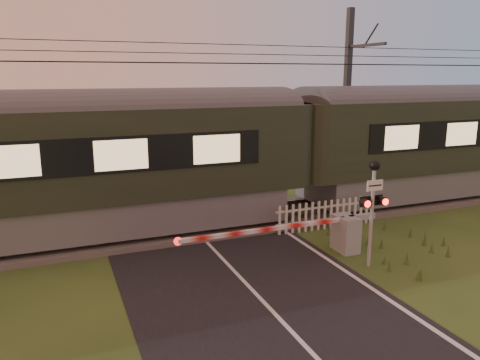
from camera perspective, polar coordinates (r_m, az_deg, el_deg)
name	(u,v)px	position (r m, az deg, el deg)	size (l,w,h in m)	color
ground	(275,314)	(10.69, 4.24, -16.04)	(160.00, 160.00, 0.00)	#28451A
road	(280,319)	(10.51, 4.91, -16.52)	(6.00, 140.00, 0.03)	black
track_bed	(192,225)	(16.27, -5.91, -5.49)	(140.00, 3.40, 0.39)	#47423D
overhead_wires	(188,56)	(15.47, -6.41, 14.84)	(120.00, 0.62, 0.62)	black
train	(293,149)	(17.14, 6.50, 3.73)	(47.08, 3.25, 4.40)	slate
boom_gate	(338,233)	(14.12, 11.89, -6.30)	(6.17, 0.83, 1.10)	gray
crossing_signal	(373,194)	(12.90, 15.91, -1.68)	(0.75, 0.33, 2.96)	gray
picket_fence	(325,215)	(16.10, 10.29, -4.19)	(3.66, 0.08, 1.00)	silver
catenary_mast	(347,100)	(20.85, 12.95, 9.46)	(0.25, 2.47, 7.84)	#2D2D30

